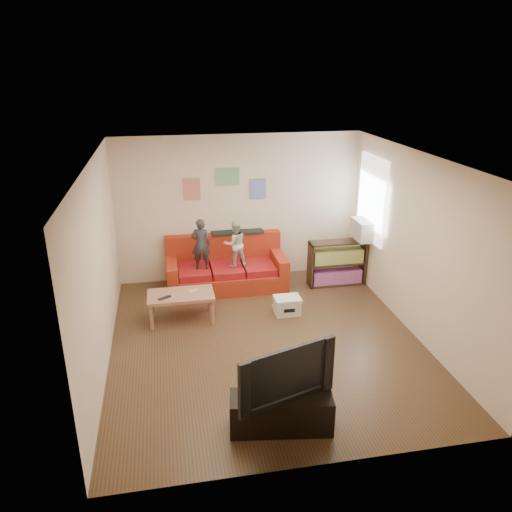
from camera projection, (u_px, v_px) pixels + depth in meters
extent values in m
cube|color=brown|center=(266.00, 341.00, 7.41)|extent=(4.50, 5.00, 0.01)
cube|color=white|center=(267.00, 159.00, 6.43)|extent=(4.50, 5.00, 0.01)
cube|color=beige|center=(239.00, 208.00, 9.21)|extent=(4.50, 0.01, 2.70)
cube|color=beige|center=(322.00, 353.00, 4.62)|extent=(4.50, 0.01, 2.70)
cube|color=beige|center=(98.00, 268.00, 6.53)|extent=(0.01, 5.00, 2.70)
cube|color=beige|center=(417.00, 246.00, 7.31)|extent=(0.01, 5.00, 2.70)
cube|color=#A62C16|center=(227.00, 279.00, 9.13)|extent=(2.14, 0.96, 0.32)
cube|color=#A62C16|center=(223.00, 249.00, 9.32)|extent=(2.14, 0.19, 0.59)
cube|color=#A62C16|center=(172.00, 268.00, 8.85)|extent=(0.19, 0.96, 0.27)
cube|color=#A62C16|center=(279.00, 261.00, 9.19)|extent=(0.19, 0.96, 0.27)
cube|color=maroon|center=(194.00, 272.00, 8.88)|extent=(0.56, 0.73, 0.13)
cube|color=maroon|center=(227.00, 269.00, 8.98)|extent=(0.56, 0.73, 0.13)
cube|color=maroon|center=(259.00, 267.00, 9.08)|extent=(0.56, 0.73, 0.13)
cube|color=black|center=(237.00, 232.00, 9.25)|extent=(0.96, 0.24, 0.04)
imported|color=#292B31|center=(201.00, 244.00, 8.69)|extent=(0.36, 0.27, 0.92)
imported|color=beige|center=(235.00, 244.00, 8.80)|extent=(0.46, 0.39, 0.85)
cube|color=#AD7459|center=(181.00, 295.00, 7.85)|extent=(1.04, 0.57, 0.05)
cylinder|color=#AD7459|center=(152.00, 318.00, 7.64)|extent=(0.06, 0.06, 0.41)
cylinder|color=#AD7459|center=(212.00, 313.00, 7.80)|extent=(0.06, 0.06, 0.41)
cylinder|color=#AD7459|center=(152.00, 304.00, 8.07)|extent=(0.06, 0.06, 0.41)
cylinder|color=#AD7459|center=(209.00, 300.00, 8.23)|extent=(0.06, 0.06, 0.41)
cube|color=black|center=(165.00, 298.00, 7.68)|extent=(0.21, 0.15, 0.02)
cube|color=silver|center=(193.00, 291.00, 7.92)|extent=(0.13, 0.09, 0.03)
cube|color=#352415|center=(310.00, 265.00, 9.09)|extent=(0.03, 0.31, 0.84)
cube|color=#352415|center=(363.00, 261.00, 9.27)|extent=(0.03, 0.31, 0.84)
cube|color=#352415|center=(336.00, 283.00, 9.32)|extent=(1.05, 0.31, 0.03)
cube|color=#352415|center=(338.00, 242.00, 9.03)|extent=(1.05, 0.31, 0.03)
cube|color=#352415|center=(337.00, 263.00, 9.18)|extent=(0.99, 0.31, 0.03)
cube|color=#8C3F81|center=(336.00, 276.00, 9.27)|extent=(0.92, 0.26, 0.25)
cube|color=olive|center=(337.00, 256.00, 9.13)|extent=(0.92, 0.26, 0.25)
cube|color=white|center=(372.00, 199.00, 8.71)|extent=(0.04, 1.08, 1.48)
cube|color=#B7B2A3|center=(363.00, 230.00, 8.89)|extent=(0.28, 0.55, 0.35)
cube|color=#D87266|center=(192.00, 189.00, 8.90)|extent=(0.30, 0.01, 0.40)
cube|color=#72B27F|center=(228.00, 177.00, 8.94)|extent=(0.42, 0.01, 0.32)
cube|color=#727FCC|center=(258.00, 189.00, 9.13)|extent=(0.30, 0.01, 0.38)
cube|color=white|center=(287.00, 307.00, 8.17)|extent=(0.41, 0.30, 0.24)
cube|color=white|center=(287.00, 299.00, 8.12)|extent=(0.43, 0.32, 0.05)
cube|color=black|center=(290.00, 311.00, 8.03)|extent=(0.18, 0.00, 0.06)
cube|color=black|center=(281.00, 413.00, 5.57)|extent=(1.18, 0.54, 0.43)
imported|color=black|center=(282.00, 371.00, 5.37)|extent=(1.16, 0.51, 0.67)
sphere|color=white|center=(275.00, 306.00, 8.34)|extent=(0.13, 0.13, 0.11)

